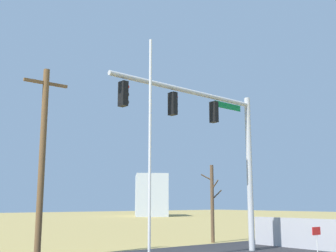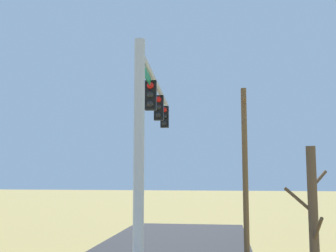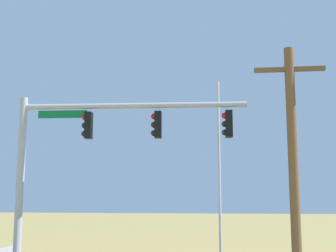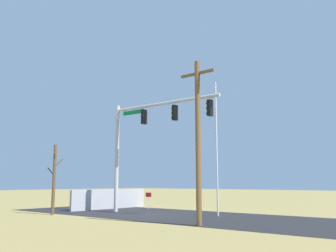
% 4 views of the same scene
% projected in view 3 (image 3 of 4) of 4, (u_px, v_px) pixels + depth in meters
% --- Properties ---
extents(signal_mast, '(8.23, 0.70, 7.30)m').
position_uv_depth(signal_mast, '(87.00, 153.00, 16.17)').
color(signal_mast, '#B2B5BA').
rests_on(signal_mast, ground_plane).
extents(flagpole, '(0.10, 0.10, 8.12)m').
position_uv_depth(flagpole, '(220.00, 187.00, 16.91)').
color(flagpole, silver).
rests_on(flagpole, ground_plane).
extents(utility_pole, '(1.90, 0.26, 7.79)m').
position_uv_depth(utility_pole, '(294.00, 184.00, 11.97)').
color(utility_pole, brown).
rests_on(utility_pole, ground_plane).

